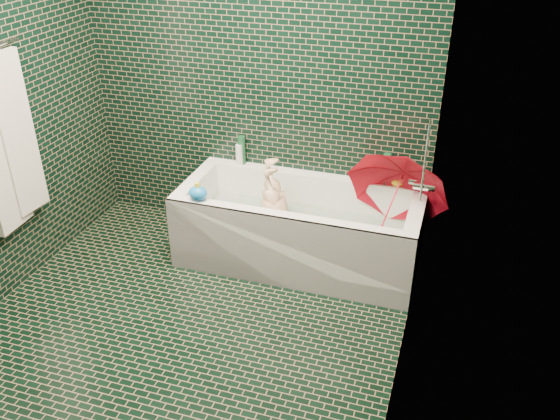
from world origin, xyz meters
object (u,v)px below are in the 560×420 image
(umbrella, at_px, (392,202))
(bath_toy, at_px, (198,193))
(bathtub, at_px, (299,236))
(child, at_px, (281,222))
(rubber_duck, at_px, (398,182))

(umbrella, xyz_separation_m, bath_toy, (-1.26, -0.34, 0.03))
(bathtub, bearing_deg, bath_toy, -154.96)
(child, distance_m, umbrella, 0.81)
(bathtub, height_order, umbrella, umbrella)
(bath_toy, bearing_deg, umbrella, 15.77)
(umbrella, distance_m, rubber_duck, 0.28)
(rubber_duck, xyz_separation_m, bath_toy, (-1.26, -0.62, 0.02))
(bathtub, xyz_separation_m, rubber_duck, (0.63, 0.33, 0.38))
(bathtub, bearing_deg, child, -175.74)
(bathtub, height_order, bath_toy, bath_toy)
(bathtub, xyz_separation_m, child, (-0.13, -0.01, 0.10))
(umbrella, xyz_separation_m, rubber_duck, (-0.00, 0.28, 0.02))
(child, distance_m, rubber_duck, 0.88)
(child, bearing_deg, rubber_duck, 101.98)
(bathtub, height_order, rubber_duck, rubber_duck)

